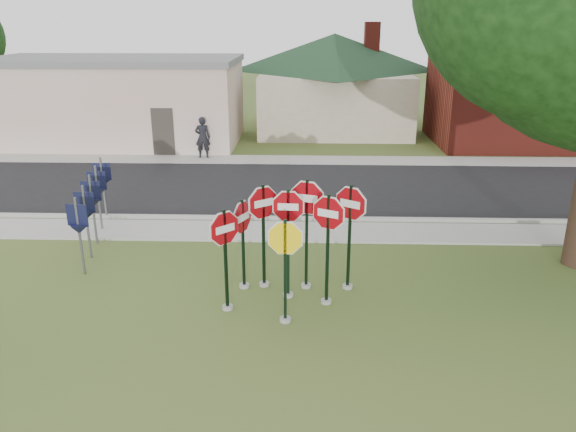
{
  "coord_description": "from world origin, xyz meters",
  "views": [
    {
      "loc": [
        0.48,
        -10.02,
        6.05
      ],
      "look_at": [
        0.09,
        2.0,
        1.77
      ],
      "focal_mm": 35.0,
      "sensor_mm": 36.0,
      "label": 1
    }
  ],
  "objects_px": {
    "pedestrian": "(203,137)",
    "stop_sign_center": "(288,230)",
    "stop_sign_yellow": "(285,259)",
    "stop_sign_left": "(225,247)"
  },
  "relations": [
    {
      "from": "pedestrian",
      "to": "stop_sign_left",
      "type": "bearing_deg",
      "value": 98.56
    },
    {
      "from": "stop_sign_yellow",
      "to": "stop_sign_left",
      "type": "height_order",
      "value": "stop_sign_left"
    },
    {
      "from": "stop_sign_left",
      "to": "stop_sign_center",
      "type": "bearing_deg",
      "value": 25.87
    },
    {
      "from": "stop_sign_center",
      "to": "pedestrian",
      "type": "relative_size",
      "value": 1.45
    },
    {
      "from": "stop_sign_yellow",
      "to": "stop_sign_left",
      "type": "xyz_separation_m",
      "value": [
        -1.28,
        0.49,
        0.04
      ]
    },
    {
      "from": "stop_sign_center",
      "to": "stop_sign_left",
      "type": "distance_m",
      "value": 1.47
    },
    {
      "from": "stop_sign_center",
      "to": "pedestrian",
      "type": "bearing_deg",
      "value": 107.96
    },
    {
      "from": "pedestrian",
      "to": "stop_sign_center",
      "type": "bearing_deg",
      "value": 104.46
    },
    {
      "from": "stop_sign_yellow",
      "to": "pedestrian",
      "type": "relative_size",
      "value": 1.29
    },
    {
      "from": "stop_sign_left",
      "to": "pedestrian",
      "type": "distance_m",
      "value": 14.05
    }
  ]
}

